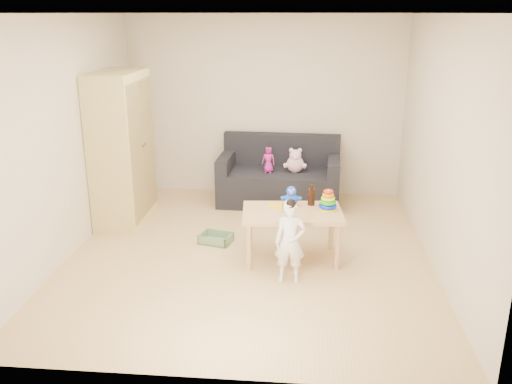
# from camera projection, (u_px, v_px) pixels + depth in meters

# --- Properties ---
(room) EXTENTS (4.50, 4.50, 4.50)m
(room) POSITION_uv_depth(u_px,v_px,m) (249.00, 141.00, 5.77)
(room) COLOR tan
(room) RESTS_ON ground
(wardrobe) EXTENTS (0.54, 1.07, 1.93)m
(wardrobe) POSITION_uv_depth(u_px,v_px,m) (122.00, 149.00, 6.88)
(wardrobe) COLOR #ECD781
(wardrobe) RESTS_ON ground
(sofa) EXTENTS (1.73, 0.93, 0.48)m
(sofa) POSITION_uv_depth(u_px,v_px,m) (279.00, 187.00, 7.73)
(sofa) COLOR black
(sofa) RESTS_ON ground
(play_table) EXTENTS (1.12, 0.76, 0.56)m
(play_table) POSITION_uv_depth(u_px,v_px,m) (292.00, 235.00, 5.94)
(play_table) COLOR #DFB07A
(play_table) RESTS_ON ground
(storage_bin) EXTENTS (0.42, 0.35, 0.11)m
(storage_bin) POSITION_uv_depth(u_px,v_px,m) (216.00, 238.00, 6.44)
(storage_bin) COLOR #668862
(storage_bin) RESTS_ON ground
(toddler) EXTENTS (0.31, 0.21, 0.83)m
(toddler) POSITION_uv_depth(u_px,v_px,m) (290.00, 243.00, 5.42)
(toddler) COLOR white
(toddler) RESTS_ON ground
(pink_bear) EXTENTS (0.30, 0.28, 0.29)m
(pink_bear) POSITION_uv_depth(u_px,v_px,m) (295.00, 162.00, 7.56)
(pink_bear) COLOR #F8B7CC
(pink_bear) RESTS_ON sofa
(doll) EXTENTS (0.20, 0.15, 0.36)m
(doll) POSITION_uv_depth(u_px,v_px,m) (268.00, 160.00, 7.54)
(doll) COLOR #B9228B
(doll) RESTS_ON sofa
(ring_stacker) EXTENTS (0.20, 0.20, 0.23)m
(ring_stacker) POSITION_uv_depth(u_px,v_px,m) (328.00, 202.00, 5.87)
(ring_stacker) COLOR #FFEB0D
(ring_stacker) RESTS_ON play_table
(brown_bottle) EXTENTS (0.08, 0.08, 0.24)m
(brown_bottle) POSITION_uv_depth(u_px,v_px,m) (311.00, 196.00, 6.02)
(brown_bottle) COLOR black
(brown_bottle) RESTS_ON play_table
(blue_plush) EXTENTS (0.20, 0.16, 0.23)m
(blue_plush) POSITION_uv_depth(u_px,v_px,m) (291.00, 196.00, 5.99)
(blue_plush) COLOR #1C54FC
(blue_plush) RESTS_ON play_table
(wooden_figure) EXTENTS (0.05, 0.04, 0.11)m
(wooden_figure) POSITION_uv_depth(u_px,v_px,m) (284.00, 207.00, 5.80)
(wooden_figure) COLOR brown
(wooden_figure) RESTS_ON play_table
(yellow_book) EXTENTS (0.21, 0.21, 0.02)m
(yellow_book) POSITION_uv_depth(u_px,v_px,m) (278.00, 206.00, 6.00)
(yellow_book) COLOR yellow
(yellow_book) RESTS_ON play_table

